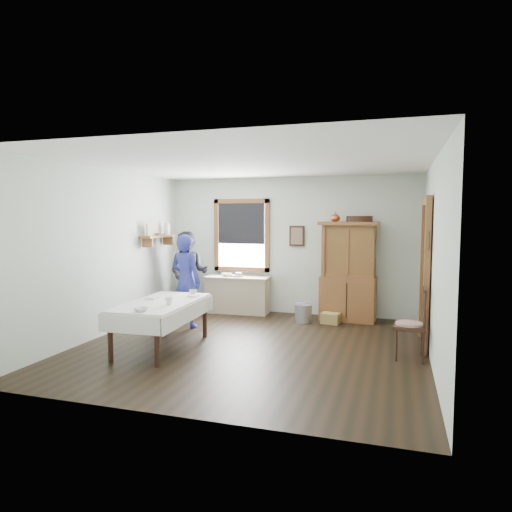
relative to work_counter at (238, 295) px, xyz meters
name	(u,v)px	position (x,y,z in m)	size (l,w,h in m)	color
room	(251,256)	(1.00, -2.20, 0.98)	(5.01, 5.01, 2.70)	black
window	(242,232)	(0.00, 0.26, 1.26)	(1.18, 0.07, 1.48)	white
doorway	(426,268)	(3.45, -1.35, 0.80)	(0.09, 1.14, 2.22)	#453C31
wall_shelf	(159,235)	(-1.37, -0.67, 1.21)	(0.24, 1.00, 0.44)	brown
framed_picture	(297,236)	(1.15, 0.26, 1.18)	(0.30, 0.04, 0.40)	#311B11
rug_beater	(429,232)	(3.45, -1.90, 1.35)	(0.27, 0.27, 0.01)	black
work_counter	(238,295)	(0.00, 0.00, 0.00)	(1.28, 0.49, 0.73)	tan
china_hutch	(348,271)	(2.18, -0.03, 0.55)	(1.08, 0.51, 1.83)	brown
dining_table	(162,325)	(-0.22, -2.69, -0.02)	(0.92, 1.74, 0.70)	white
spindle_chair	(410,323)	(3.23, -2.14, 0.13)	(0.45, 0.45, 0.99)	#311B11
pail	(303,313)	(1.43, -0.43, -0.20)	(0.31, 0.31, 0.33)	#A5A7AE
wicker_basket	(331,318)	(1.92, -0.39, -0.27)	(0.33, 0.23, 0.19)	olive
woman_blue	(186,284)	(-0.47, -1.38, 0.39)	(0.55, 0.36, 1.50)	navy
figure_dark	(189,276)	(-0.89, -0.40, 0.39)	(0.74, 0.57, 1.52)	black
table_cup_a	(193,292)	(-0.01, -2.08, 0.38)	(0.12, 0.12, 0.09)	silver
table_cup_b	(169,301)	(-0.01, -2.87, 0.38)	(0.11, 0.11, 0.10)	silver
table_bowl	(141,309)	(-0.14, -3.39, 0.35)	(0.21, 0.21, 0.05)	silver
counter_book	(231,276)	(-0.13, -0.04, 0.38)	(0.18, 0.25, 0.02)	#7C6453
counter_bowl	(227,275)	(-0.21, -0.05, 0.40)	(0.21, 0.21, 0.07)	silver
shelf_bowl	(159,234)	(-1.37, -0.65, 1.23)	(0.22, 0.22, 0.05)	silver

